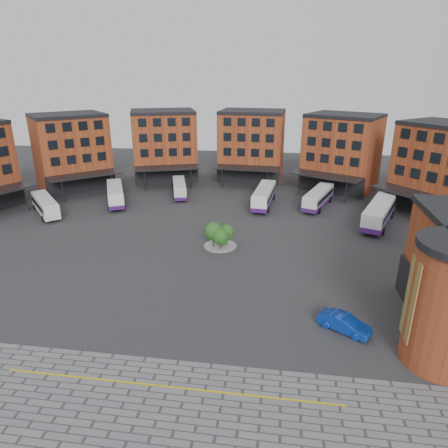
# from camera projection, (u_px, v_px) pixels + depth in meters

# --- Properties ---
(ground) EXTENTS (160.00, 160.00, 0.00)m
(ground) POSITION_uv_depth(u_px,v_px,m) (185.00, 290.00, 43.18)
(ground) COLOR #28282B
(ground) RESTS_ON ground
(yellow_line) EXTENTS (26.00, 0.15, 0.02)m
(yellow_line) POSITION_uv_depth(u_px,v_px,m) (169.00, 387.00, 29.97)
(yellow_line) COLOR gold
(yellow_line) RESTS_ON paving_zone
(main_building) EXTENTS (94.14, 42.48, 14.60)m
(main_building) POSITION_uv_depth(u_px,v_px,m) (206.00, 154.00, 76.55)
(main_building) COLOR brown
(main_building) RESTS_ON ground
(tree_island) EXTENTS (4.40, 4.40, 3.63)m
(tree_island) POSITION_uv_depth(u_px,v_px,m) (219.00, 235.00, 52.92)
(tree_island) COLOR gray
(tree_island) RESTS_ON ground
(bus_a) EXTENTS (8.71, 9.26, 2.93)m
(bus_a) POSITION_uv_depth(u_px,v_px,m) (45.00, 204.00, 65.40)
(bus_a) COLOR white
(bus_a) RESTS_ON ground
(bus_b) EXTENTS (6.96, 11.31, 3.17)m
(bus_b) POSITION_uv_depth(u_px,v_px,m) (115.00, 194.00, 70.96)
(bus_b) COLOR white
(bus_b) RESTS_ON ground
(bus_c) EXTENTS (4.90, 10.05, 2.76)m
(bus_c) POSITION_uv_depth(u_px,v_px,m) (179.00, 188.00, 75.42)
(bus_c) COLOR silver
(bus_c) RESTS_ON ground
(bus_d) EXTENTS (3.84, 11.76, 3.25)m
(bus_d) POSITION_uv_depth(u_px,v_px,m) (264.00, 196.00, 69.71)
(bus_d) COLOR white
(bus_d) RESTS_ON ground
(bus_e) EXTENTS (6.18, 11.19, 3.10)m
(bus_e) POSITION_uv_depth(u_px,v_px,m) (318.00, 197.00, 69.11)
(bus_e) COLOR silver
(bus_e) RESTS_ON ground
(bus_f) EXTENTS (7.46, 12.85, 3.57)m
(bus_f) POSITION_uv_depth(u_px,v_px,m) (379.00, 213.00, 60.98)
(bus_f) COLOR silver
(bus_f) RESTS_ON ground
(blue_car) EXTENTS (4.94, 3.89, 1.57)m
(blue_car) POSITION_uv_depth(u_px,v_px,m) (344.00, 323.00, 36.23)
(blue_car) COLOR #0C309C
(blue_car) RESTS_ON ground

